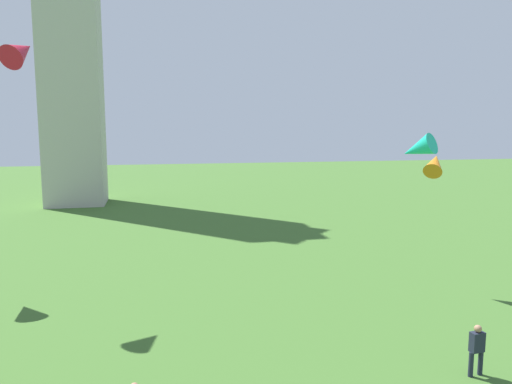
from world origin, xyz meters
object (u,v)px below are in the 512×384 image
Objects in this scene: person_1 at (477,347)px; kite_flying_6 at (418,149)px; kite_flying_3 at (21,52)px; kite_flying_7 at (435,163)px.

kite_flying_6 is at bearing -113.35° from person_1.
kite_flying_6 is at bearing -163.04° from kite_flying_3.
person_1 is at bearing 37.56° from kite_flying_6.
kite_flying_7 is at bearing -105.10° from person_1.
kite_flying_6 is at bearing -72.65° from kite_flying_7.
kite_flying_3 is (-16.05, 10.67, 10.70)m from person_1.
kite_flying_6 is 5.42m from kite_flying_7.
kite_flying_6 is (18.95, -1.74, -4.45)m from kite_flying_3.
person_1 is 1.23× the size of kite_flying_7.
kite_flying_6 reaches higher than kite_flying_7.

